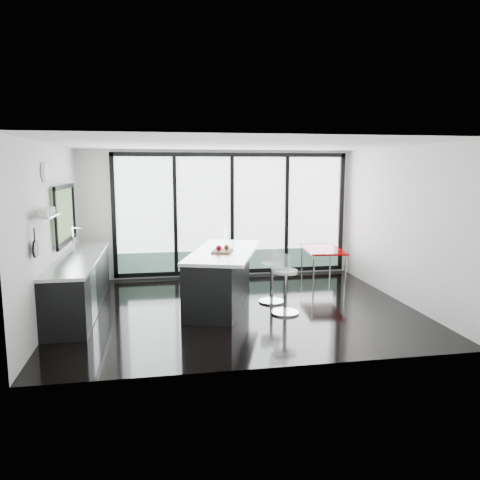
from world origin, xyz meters
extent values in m
cube|color=black|center=(0.00, 0.00, 0.00)|extent=(6.00, 5.00, 0.00)
cube|color=white|center=(0.00, 0.00, 2.80)|extent=(6.00, 5.00, 0.00)
cube|color=silver|center=(0.00, 2.50, 1.40)|extent=(6.00, 0.00, 2.80)
cube|color=white|center=(0.30, 2.47, 1.40)|extent=(5.00, 0.02, 2.50)
cube|color=slate|center=(0.30, 2.43, 0.37)|extent=(5.00, 0.02, 0.44)
cube|color=black|center=(-0.95, 2.43, 1.40)|extent=(0.08, 0.04, 2.50)
cube|color=black|center=(0.30, 2.43, 1.40)|extent=(0.08, 0.04, 2.50)
cube|color=black|center=(1.55, 2.43, 1.40)|extent=(0.08, 0.04, 2.50)
cube|color=silver|center=(0.00, -2.50, 1.40)|extent=(6.00, 0.00, 2.80)
cube|color=silver|center=(-3.00, 0.00, 1.40)|extent=(0.00, 5.00, 2.80)
cube|color=#4E6A3E|center=(-2.97, 0.90, 1.60)|extent=(0.02, 1.60, 0.90)
cube|color=#AAADAF|center=(-2.87, -0.85, 1.75)|extent=(0.25, 0.80, 0.03)
cylinder|color=white|center=(-2.97, -0.30, 2.35)|extent=(0.04, 0.30, 0.30)
cylinder|color=black|center=(-2.94, -1.25, 1.35)|extent=(0.03, 0.24, 0.24)
cube|color=silver|center=(3.00, 0.00, 1.40)|extent=(0.00, 5.00, 2.80)
cube|color=black|center=(-2.67, 0.40, 0.43)|extent=(0.65, 3.20, 0.87)
cube|color=#AAADAF|center=(-2.67, 0.40, 0.90)|extent=(0.69, 3.24, 0.05)
cube|color=#AAADAF|center=(-2.67, 0.90, 0.90)|extent=(0.45, 0.48, 0.06)
cylinder|color=silver|center=(-2.82, 0.90, 1.14)|extent=(0.02, 0.02, 0.44)
cube|color=#AAADAF|center=(-2.36, -0.35, 0.42)|extent=(0.03, 0.60, 0.80)
cube|color=black|center=(-0.28, 0.26, 0.46)|extent=(1.48, 2.48, 0.93)
cube|color=#AAADAF|center=(-0.20, 0.24, 0.96)|extent=(1.70, 2.61, 0.05)
cube|color=#8F6440|center=(-0.25, 0.08, 1.00)|extent=(0.44, 0.50, 0.03)
sphere|color=maroon|center=(-0.31, 0.05, 1.06)|extent=(0.12, 0.12, 0.10)
sphere|color=#4E3514|center=(-0.17, 0.12, 1.06)|extent=(0.11, 0.11, 0.09)
cylinder|color=silver|center=(-0.06, 1.03, 1.13)|extent=(0.09, 0.09, 0.30)
cylinder|color=silver|center=(0.73, -0.45, 0.38)|extent=(0.59, 0.59, 0.75)
cylinder|color=silver|center=(0.67, 0.24, 0.37)|extent=(0.50, 0.50, 0.73)
cube|color=#970100|center=(2.14, 1.64, 0.35)|extent=(0.90, 1.40, 0.71)
camera|label=1|loc=(-1.32, -7.75, 2.42)|focal=35.00mm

